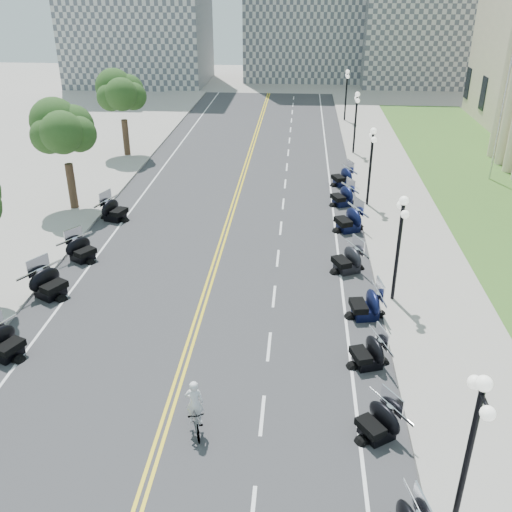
{
  "coord_description": "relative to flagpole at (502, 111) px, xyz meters",
  "views": [
    {
      "loc": [
        4.16,
        -18.9,
        13.37
      ],
      "look_at": [
        2.35,
        4.13,
        2.0
      ],
      "focal_mm": 40.0,
      "sensor_mm": 36.0,
      "label": 1
    }
  ],
  "objects": [
    {
      "name": "lane_dash_17",
      "position": [
        -14.8,
        22.0,
        -4.99
      ],
      "size": [
        0.12,
        2.0,
        0.0
      ],
      "primitive_type": "cube",
      "color": "white",
      "rests_on": "road"
    },
    {
      "name": "sidewalk_north",
      "position": [
        -7.5,
        -12.0,
        -4.92
      ],
      "size": [
        5.0,
        90.0,
        0.15
      ],
      "primitive_type": "cube",
      "color": "#9E9991",
      "rests_on": "ground"
    },
    {
      "name": "motorcycle_n_7",
      "position": [
        -11.29,
        -15.16,
        -4.3
      ],
      "size": [
        2.68,
        2.68,
        1.41
      ],
      "primitive_type": null,
      "rotation": [
        0.0,
        0.0,
        -1.13
      ],
      "color": "black",
      "rests_on": "road"
    },
    {
      "name": "street_lamp_3",
      "position": [
        -9.4,
        -6.0,
        -2.4
      ],
      "size": [
        0.5,
        1.2,
        4.9
      ],
      "primitive_type": null,
      "color": "black",
      "rests_on": "sidewalk_north"
    },
    {
      "name": "lane_dash_9",
      "position": [
        -14.8,
        -10.0,
        -4.99
      ],
      "size": [
        0.12,
        2.0,
        0.0
      ],
      "primitive_type": "cube",
      "color": "white",
      "rests_on": "road"
    },
    {
      "name": "lane_dash_11",
      "position": [
        -14.8,
        -2.0,
        -4.99
      ],
      "size": [
        0.12,
        2.0,
        0.0
      ],
      "primitive_type": "cube",
      "color": "white",
      "rests_on": "road"
    },
    {
      "name": "motorcycle_s_7",
      "position": [
        -24.98,
        -14.97,
        -4.33
      ],
      "size": [
        2.65,
        2.65,
        1.34
      ],
      "primitive_type": null,
      "rotation": [
        0.0,
        0.0,
        0.98
      ],
      "color": "black",
      "rests_on": "road"
    },
    {
      "name": "edge_line_north",
      "position": [
        -11.6,
        -12.0,
        -4.99
      ],
      "size": [
        0.12,
        90.0,
        0.0
      ],
      "primitive_type": "cube",
      "color": "white",
      "rests_on": "road"
    },
    {
      "name": "tree_4",
      "position": [
        -28.0,
        4.0,
        -0.25
      ],
      "size": [
        4.8,
        4.8,
        9.2
      ],
      "primitive_type": null,
      "color": "#235619",
      "rests_on": "sidewalk_south"
    },
    {
      "name": "lane_dash_7",
      "position": [
        -14.8,
        -18.0,
        -4.99
      ],
      "size": [
        0.12,
        2.0,
        0.0
      ],
      "primitive_type": "cube",
      "color": "white",
      "rests_on": "road"
    },
    {
      "name": "street_lamp_5",
      "position": [
        -9.4,
        18.0,
        -2.4
      ],
      "size": [
        0.5,
        1.2,
        4.9
      ],
      "primitive_type": null,
      "color": "black",
      "rests_on": "sidewalk_north"
    },
    {
      "name": "lane_dash_8",
      "position": [
        -14.8,
        -14.0,
        -4.99
      ],
      "size": [
        0.12,
        2.0,
        0.0
      ],
      "primitive_type": "cube",
      "color": "white",
      "rests_on": "road"
    },
    {
      "name": "lane_dash_19",
      "position": [
        -14.8,
        30.0,
        -4.99
      ],
      "size": [
        0.12,
        2.0,
        0.0
      ],
      "primitive_type": "cube",
      "color": "white",
      "rests_on": "road"
    },
    {
      "name": "motorcycle_s_8",
      "position": [
        -24.91,
        -9.49,
        -4.29
      ],
      "size": [
        2.57,
        2.57,
        1.42
      ],
      "primitive_type": null,
      "rotation": [
        0.0,
        0.0,
        1.24
      ],
      "color": "black",
      "rests_on": "road"
    },
    {
      "name": "centerline_yellow_b",
      "position": [
        -17.88,
        -12.0,
        -4.99
      ],
      "size": [
        0.12,
        90.0,
        0.0
      ],
      "primitive_type": "cube",
      "color": "yellow",
      "rests_on": "road"
    },
    {
      "name": "lane_dash_10",
      "position": [
        -14.8,
        -6.0,
        -4.99
      ],
      "size": [
        0.12,
        2.0,
        0.0
      ],
      "primitive_type": "cube",
      "color": "white",
      "rests_on": "road"
    },
    {
      "name": "tree_3",
      "position": [
        -28.0,
        -8.0,
        -0.25
      ],
      "size": [
        4.8,
        4.8,
        9.2
      ],
      "primitive_type": null,
      "color": "#235619",
      "rests_on": "sidewalk_south"
    },
    {
      "name": "motorcycle_s_6",
      "position": [
        -25.14,
        -18.75,
        -4.26
      ],
      "size": [
        2.88,
        2.88,
        1.48
      ],
      "primitive_type": null,
      "rotation": [
        0.0,
        0.0,
        1.06
      ],
      "color": "black",
      "rests_on": "road"
    },
    {
      "name": "edge_line_south",
      "position": [
        -24.4,
        -12.0,
        -4.99
      ],
      "size": [
        0.12,
        90.0,
        0.0
      ],
      "primitive_type": "cube",
      "color": "white",
      "rests_on": "road"
    },
    {
      "name": "sidewalk_south",
      "position": [
        -28.5,
        -12.0,
        -4.92
      ],
      "size": [
        5.0,
        90.0,
        0.15
      ],
      "primitive_type": "cube",
      "color": "#9E9991",
      "rests_on": "ground"
    },
    {
      "name": "road",
      "position": [
        -18.0,
        -12.0,
        -5.0
      ],
      "size": [
        16.0,
        90.0,
        0.01
      ],
      "primitive_type": "cube",
      "color": "#333335",
      "rests_on": "ground"
    },
    {
      "name": "motorcycle_n_5",
      "position": [
        -11.0,
        -22.9,
        -4.36
      ],
      "size": [
        2.31,
        2.31,
        1.27
      ],
      "primitive_type": null,
      "rotation": [
        0.0,
        0.0,
        -1.25
      ],
      "color": "black",
      "rests_on": "road"
    },
    {
      "name": "cyclist_rider",
      "position": [
        -16.91,
        -26.88,
        -3.16
      ],
      "size": [
        0.6,
        0.39,
        1.65
      ],
      "primitive_type": "imported",
      "rotation": [
        0.0,
        0.0,
        3.14
      ],
      "color": "silver",
      "rests_on": "bicycle"
    },
    {
      "name": "lane_dash_6",
      "position": [
        -14.8,
        -22.0,
        -4.99
      ],
      "size": [
        0.12,
        2.0,
        0.0
      ],
      "primitive_type": "cube",
      "color": "white",
      "rests_on": "road"
    },
    {
      "name": "lane_dash_15",
      "position": [
        -14.8,
        14.0,
        -4.99
      ],
      "size": [
        0.12,
        2.0,
        0.0
      ],
      "primitive_type": "cube",
      "color": "white",
      "rests_on": "road"
    },
    {
      "name": "motorcycle_s_5",
      "position": [
        -24.99,
        -23.43,
        -4.31
      ],
      "size": [
        2.58,
        2.58,
        1.37
      ],
      "primitive_type": null,
      "rotation": [
        0.0,
        0.0,
        1.16
      ],
      "color": "black",
      "rests_on": "road"
    },
    {
      "name": "motorcycle_n_6",
      "position": [
        -10.76,
        -19.43,
        -4.3
      ],
      "size": [
        2.3,
        2.3,
        1.4
      ],
      "primitive_type": null,
      "rotation": [
        0.0,
        0.0,
        -1.4
      ],
      "color": "black",
      "rests_on": "road"
    },
    {
      "name": "bicycle",
      "position": [
        -16.91,
        -26.88,
        -4.49
      ],
      "size": [
        0.98,
        1.76,
        1.02
      ],
      "primitive_type": "imported",
      "rotation": [
        0.0,
        0.0,
        0.32
      ],
      "color": "#A51414",
      "rests_on": "road"
    },
    {
      "name": "lane_dash_14",
      "position": [
        -14.8,
        10.0,
        -4.99
      ],
      "size": [
        0.12,
        2.0,
        0.0
      ],
      "primitive_type": "cube",
      "color": "white",
      "rests_on": "road"
    },
    {
      "name": "lane_dash_12",
      "position": [
        -14.8,
        2.0,
        -4.99
      ],
      "size": [
        0.12,
        2.0,
        0.0
      ],
      "primitive_type": "cube",
      "color": "white",
      "rests_on": "road"
    },
    {
      "name": "lane_dash_18",
      "position": [
        -14.8,
        26.0,
        -4.99
      ],
      "size": [
        0.12,
        2.0,
        0.0
      ],
      "primitive_type": "cube",
      "color": "white",
      "rests_on": "road"
    },
    {
      "name": "lane_dash_13",
      "position": [
        -14.8,
        6.0,
        -4.99
      ],
      "size": [
        0.12,
        2.0,
        0.0
      ],
      "primitive_type": "cube",
      "color": "white",
      "rests_on": "road"
    },
    {
      "name": "motorcycle_n_9",
      "position": [
        -10.99,
        -5.88,
        -4.31
      ],
      "size": [
        2.61,
        2.61,
        1.38
      ],
      "primitive_type": null,
      "rotation": [
        0.0,
        0.0,
        -1.13
      ],
      "color": "black",
      "rests_on": "road"
    },
    {
      "name": "street_lamp_4",
      "position": [
        -9.4,
        6.0,
        -2.4
      ],
      "size": [
        0.5,
        1.2,
        4.9
      ],
      "primitive_type": null,
      "color": "black",
      "rests_on": "sidewalk_north"
    },
    {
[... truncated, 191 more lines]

